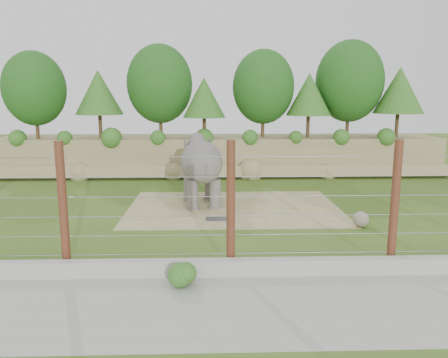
{
  "coord_description": "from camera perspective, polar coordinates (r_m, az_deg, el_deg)",
  "views": [
    {
      "loc": [
        -0.6,
        -17.23,
        5.25
      ],
      "look_at": [
        0.0,
        2.0,
        1.6
      ],
      "focal_mm": 35.0,
      "sensor_mm": 36.0,
      "label": 1
    }
  ],
  "objects": [
    {
      "name": "walkway",
      "position": [
        11.51,
        1.46,
        -16.37
      ],
      "size": [
        26.0,
        4.0,
        0.01
      ],
      "primitive_type": "cube",
      "color": "#A3A097",
      "rests_on": "ground"
    },
    {
      "name": "ground",
      "position": [
        18.02,
        0.2,
        -6.19
      ],
      "size": [
        90.0,
        90.0,
        0.0
      ],
      "primitive_type": "plane",
      "color": "#375715",
      "rests_on": "ground"
    },
    {
      "name": "elephant",
      "position": [
        21.24,
        -2.96,
        0.97
      ],
      "size": [
        2.3,
        4.28,
        3.3
      ],
      "primitive_type": null,
      "rotation": [
        0.0,
        0.0,
        0.14
      ],
      "color": "#56514D",
      "rests_on": "ground"
    },
    {
      "name": "barrier_fence",
      "position": [
        13.15,
        0.89,
        -3.57
      ],
      "size": [
        20.26,
        0.26,
        4.0
      ],
      "color": "#522314",
      "rests_on": "ground"
    },
    {
      "name": "walkway_shrub",
      "position": [
        12.45,
        -5.25,
        -12.38
      ],
      "size": [
        0.72,
        0.72,
        0.72
      ],
      "primitive_type": "sphere",
      "color": "#1E5B1C",
      "rests_on": "walkway"
    },
    {
      "name": "stone_ball",
      "position": [
        18.66,
        17.44,
        -5.03
      ],
      "size": [
        0.64,
        0.64,
        0.64
      ],
      "primitive_type": "sphere",
      "color": "gray",
      "rests_on": "dirt_patch"
    },
    {
      "name": "retaining_wall",
      "position": [
        13.23,
        0.97,
        -11.48
      ],
      "size": [
        26.0,
        0.35,
        0.5
      ],
      "primitive_type": "cube",
      "color": "#A3A097",
      "rests_on": "ground"
    },
    {
      "name": "drain_grate",
      "position": [
        18.95,
        -0.87,
        -5.23
      ],
      "size": [
        1.0,
        0.6,
        0.03
      ],
      "primitive_type": "cube",
      "color": "#262628",
      "rests_on": "dirt_patch"
    },
    {
      "name": "back_embankment",
      "position": [
        29.96,
        0.49,
        8.29
      ],
      "size": [
        30.0,
        5.52,
        8.77
      ],
      "color": "#897750",
      "rests_on": "ground"
    },
    {
      "name": "dirt_patch",
      "position": [
        20.93,
        1.29,
        -3.76
      ],
      "size": [
        10.0,
        7.0,
        0.02
      ],
      "primitive_type": "cube",
      "color": "#8E7D54",
      "rests_on": "ground"
    }
  ]
}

